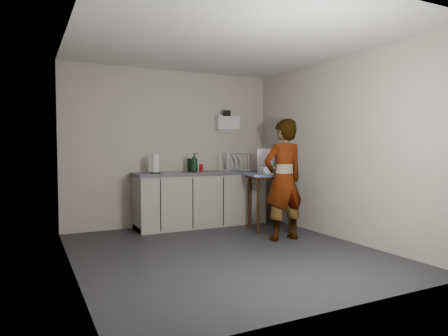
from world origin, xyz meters
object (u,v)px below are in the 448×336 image
dark_bottle (189,165)px  dish_rack (234,167)px  soap_bottle (194,163)px  bakery_box (268,168)px  standing_man (283,180)px  paper_towel (155,164)px  kitchen_counter (201,200)px  side_table (269,181)px  soda_can (201,168)px

dark_bottle → dish_rack: size_ratio=0.50×
soap_bottle → dark_bottle: size_ratio=1.41×
dark_bottle → bakery_box: (1.00, -0.86, -0.03)m
standing_man → paper_towel: size_ratio=5.87×
dish_rack → bakery_box: size_ratio=1.14×
paper_towel → bakery_box: (1.63, -0.70, -0.06)m
kitchen_counter → soap_bottle: (-0.16, -0.08, 0.64)m
kitchen_counter → side_table: (0.82, -0.81, 0.36)m
standing_man → soda_can: size_ratio=13.76×
standing_man → kitchen_counter: bearing=-66.8°
kitchen_counter → soap_bottle: soap_bottle is taller
soap_bottle → dish_rack: bearing=3.3°
dish_rack → soda_can: bearing=178.8°
side_table → dark_bottle: dark_bottle is taller
side_table → paper_towel: size_ratio=3.08×
kitchen_counter → dish_rack: bearing=-3.2°
standing_man → dish_rack: size_ratio=3.88×
soap_bottle → bakery_box: (0.97, -0.70, -0.08)m
standing_man → bakery_box: standing_man is taller
side_table → standing_man: size_ratio=0.52×
soda_can → dark_bottle: 0.21m
dark_bottle → bakery_box: bakery_box is taller
kitchen_counter → side_table: kitchen_counter is taller
soda_can → kitchen_counter: bearing=65.5°
side_table → dish_rack: size_ratio=2.03×
paper_towel → soda_can: bearing=4.2°
standing_man → bakery_box: size_ratio=4.40×
soap_bottle → side_table: bearing=-36.8°
side_table → dish_rack: (-0.22, 0.78, 0.20)m
side_table → soap_bottle: bearing=158.0°
side_table → dish_rack: 0.83m
dish_rack → side_table: bearing=-74.4°
dish_rack → soap_bottle: bearing=-176.7°
kitchen_counter → paper_towel: paper_towel is taller
dish_rack → bakery_box: 0.77m
soap_bottle → paper_towel: size_ratio=1.06×
side_table → dark_bottle: (-1.00, 0.89, 0.24)m
soap_bottle → soda_can: 0.18m
bakery_box → kitchen_counter: bearing=149.2°
soap_bottle → paper_towel: (-0.66, -0.00, -0.02)m
kitchen_counter → dish_rack: 0.82m
soap_bottle → bakery_box: size_ratio=0.79×
paper_towel → bakery_box: bakery_box is taller
dark_bottle → bakery_box: bearing=-40.8°
dish_rack → paper_towel: bearing=-178.1°
paper_towel → bakery_box: size_ratio=0.75×
dark_bottle → side_table: bearing=-41.6°
dark_bottle → kitchen_counter: bearing=-23.8°
soda_can → bakery_box: size_ratio=0.32×
side_table → dark_bottle: bearing=153.3°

